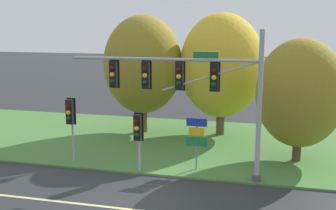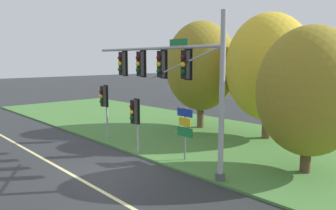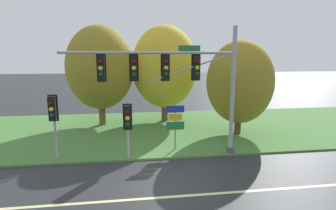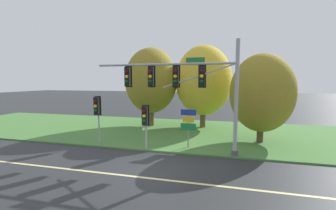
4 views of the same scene
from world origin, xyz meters
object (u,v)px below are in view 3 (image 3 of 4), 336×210
object	(u,v)px
tree_left_of_mast	(165,67)
tree_nearest_road	(100,68)
route_sign_post	(175,121)
pedestrian_signal_near_kerb	(53,113)
tree_behind_signpost	(240,82)
traffic_signal_mast	(176,75)
pedestrian_signal_further_along	(128,120)

from	to	relation	value
tree_left_of_mast	tree_nearest_road	bearing A→B (deg)	-173.41
route_sign_post	tree_left_of_mast	xyz separation A→B (m)	(0.27, 6.88, 2.71)
pedestrian_signal_near_kerb	tree_behind_signpost	world-z (taller)	tree_behind_signpost
traffic_signal_mast	tree_left_of_mast	xyz separation A→B (m)	(0.38, 7.79, 0.14)
tree_nearest_road	pedestrian_signal_further_along	bearing A→B (deg)	-74.34
traffic_signal_mast	route_sign_post	xyz separation A→B (m)	(0.10, 0.91, -2.58)
pedestrian_signal_near_kerb	route_sign_post	world-z (taller)	pedestrian_signal_near_kerb
pedestrian_signal_further_along	tree_nearest_road	bearing A→B (deg)	105.66
pedestrian_signal_further_along	route_sign_post	distance (m)	2.81
pedestrian_signal_near_kerb	pedestrian_signal_further_along	bearing A→B (deg)	-6.93
pedestrian_signal_further_along	route_sign_post	bearing A→B (deg)	21.56
route_sign_post	tree_nearest_road	xyz separation A→B (m)	(-4.64, 6.31, 2.70)
pedestrian_signal_further_along	tree_left_of_mast	world-z (taller)	tree_left_of_mast
pedestrian_signal_further_along	traffic_signal_mast	bearing A→B (deg)	2.64
pedestrian_signal_further_along	route_sign_post	xyz separation A→B (m)	(2.59, 1.02, -0.37)
traffic_signal_mast	tree_behind_signpost	size ratio (longest dim) A/B	1.42
traffic_signal_mast	pedestrian_signal_further_along	size ratio (longest dim) A/B	3.12
tree_nearest_road	route_sign_post	bearing A→B (deg)	-53.67
traffic_signal_mast	pedestrian_signal_near_kerb	size ratio (longest dim) A/B	2.68
route_sign_post	tree_nearest_road	bearing A→B (deg)	126.33
pedestrian_signal_near_kerb	tree_nearest_road	bearing A→B (deg)	76.98
route_sign_post	tree_behind_signpost	bearing A→B (deg)	28.45
tree_left_of_mast	pedestrian_signal_further_along	bearing A→B (deg)	-109.89
tree_left_of_mast	pedestrian_signal_near_kerb	bearing A→B (deg)	-131.11
route_sign_post	tree_left_of_mast	world-z (taller)	tree_left_of_mast
tree_behind_signpost	traffic_signal_mast	bearing A→B (deg)	-144.33
pedestrian_signal_near_kerb	tree_nearest_road	xyz separation A→B (m)	(1.59, 6.89, 1.93)
tree_nearest_road	tree_behind_signpost	size ratio (longest dim) A/B	1.20
tree_nearest_road	tree_behind_signpost	bearing A→B (deg)	-21.77
pedestrian_signal_near_kerb	route_sign_post	distance (m)	6.31
tree_behind_signpost	pedestrian_signal_near_kerb	bearing A→B (deg)	-164.01
tree_nearest_road	tree_left_of_mast	size ratio (longest dim) A/B	0.98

